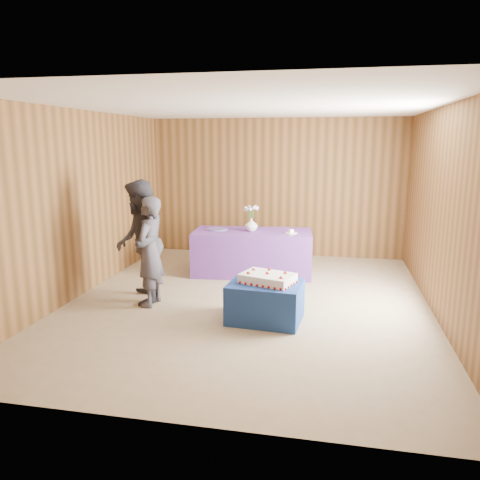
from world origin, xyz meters
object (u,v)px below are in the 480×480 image
(vase, at_px, (251,225))
(guest_right, at_px, (140,242))
(cake_table, at_px, (265,302))
(guest_left, at_px, (149,252))
(sheet_cake, at_px, (268,278))
(serving_table, at_px, (252,252))

(vase, xyz_separation_m, guest_right, (-1.27, -1.73, 0.00))
(cake_table, height_order, guest_right, guest_right)
(cake_table, relative_size, guest_left, 0.59)
(sheet_cake, relative_size, guest_right, 0.44)
(cake_table, xyz_separation_m, vase, (-0.56, 2.11, 0.61))
(sheet_cake, height_order, guest_right, guest_right)
(guest_left, bearing_deg, guest_right, -120.00)
(cake_table, distance_m, serving_table, 2.18)
(sheet_cake, height_order, guest_left, guest_left)
(cake_table, distance_m, guest_left, 1.75)
(cake_table, bearing_deg, guest_left, 175.53)
(vase, relative_size, guest_right, 0.13)
(serving_table, bearing_deg, vase, -177.28)
(vase, height_order, guest_right, guest_right)
(serving_table, bearing_deg, guest_right, -131.95)
(cake_table, height_order, guest_left, guest_left)
(serving_table, xyz_separation_m, vase, (-0.02, -0.00, 0.49))
(vase, bearing_deg, cake_table, -75.18)
(vase, distance_m, guest_left, 2.14)
(cake_table, distance_m, vase, 2.27)
(serving_table, relative_size, guest_right, 1.15)
(cake_table, xyz_separation_m, sheet_cake, (0.03, 0.01, 0.31))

